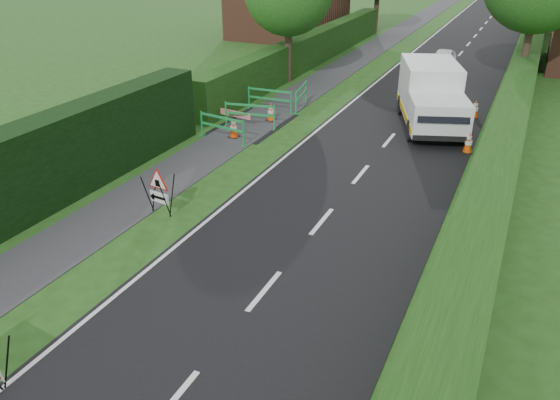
% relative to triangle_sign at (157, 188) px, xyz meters
% --- Properties ---
extents(ground, '(120.00, 120.00, 0.00)m').
position_rel_triangle_sign_xyz_m(ground, '(1.76, -3.01, -0.82)').
color(ground, '#214413').
rests_on(ground, ground).
extents(road_surface, '(6.00, 90.00, 0.02)m').
position_rel_triangle_sign_xyz_m(road_surface, '(4.26, 31.99, -0.81)').
color(road_surface, black).
rests_on(road_surface, ground).
extents(footpath, '(2.00, 90.00, 0.02)m').
position_rel_triangle_sign_xyz_m(footpath, '(-1.24, 31.99, -0.81)').
color(footpath, '#2D2D30').
rests_on(footpath, ground).
extents(hedge_west_far, '(1.00, 24.00, 1.80)m').
position_rel_triangle_sign_xyz_m(hedge_west_far, '(-3.24, 18.99, -0.82)').
color(hedge_west_far, '#14380F').
rests_on(hedge_west_far, ground).
extents(hedge_east, '(1.20, 50.00, 1.50)m').
position_rel_triangle_sign_xyz_m(hedge_east, '(8.26, 12.99, -0.82)').
color(hedge_east, '#14380F').
rests_on(hedge_east, ground).
extents(triangle_sign, '(0.89, 0.89, 1.18)m').
position_rel_triangle_sign_xyz_m(triangle_sign, '(0.00, 0.00, 0.00)').
color(triangle_sign, black).
rests_on(triangle_sign, ground).
extents(works_van, '(3.69, 5.63, 2.41)m').
position_rel_triangle_sign_xyz_m(works_van, '(5.23, 10.83, 0.46)').
color(works_van, silver).
rests_on(works_van, ground).
extents(traffic_cone_0, '(0.38, 0.38, 0.79)m').
position_rel_triangle_sign_xyz_m(traffic_cone_0, '(7.10, 8.47, -0.43)').
color(traffic_cone_0, black).
rests_on(traffic_cone_0, ground).
extents(traffic_cone_1, '(0.38, 0.38, 0.79)m').
position_rel_triangle_sign_xyz_m(traffic_cone_1, '(6.48, 10.35, -0.43)').
color(traffic_cone_1, black).
rests_on(traffic_cone_1, ground).
extents(traffic_cone_2, '(0.38, 0.38, 0.79)m').
position_rel_triangle_sign_xyz_m(traffic_cone_2, '(6.78, 12.72, -0.43)').
color(traffic_cone_2, black).
rests_on(traffic_cone_2, ground).
extents(traffic_cone_3, '(0.38, 0.38, 0.79)m').
position_rel_triangle_sign_xyz_m(traffic_cone_3, '(-1.20, 6.33, -0.43)').
color(traffic_cone_3, black).
rests_on(traffic_cone_3, ground).
extents(traffic_cone_4, '(0.38, 0.38, 0.79)m').
position_rel_triangle_sign_xyz_m(traffic_cone_4, '(-0.82, 8.77, -0.43)').
color(traffic_cone_4, black).
rests_on(traffic_cone_4, ground).
extents(ped_barrier_0, '(2.09, 0.66, 1.00)m').
position_rel_triangle_sign_xyz_m(ped_barrier_0, '(-1.38, 5.79, -0.19)').
color(ped_barrier_0, '#1A8F3F').
rests_on(ped_barrier_0, ground).
extents(ped_barrier_1, '(2.09, 0.75, 1.00)m').
position_rel_triangle_sign_xyz_m(ped_barrier_1, '(-1.18, 7.61, -0.19)').
color(ped_barrier_1, '#1A8F3F').
rests_on(ped_barrier_1, ground).
extents(ped_barrier_2, '(2.07, 0.43, 1.00)m').
position_rel_triangle_sign_xyz_m(ped_barrier_2, '(-1.43, 9.92, -0.19)').
color(ped_barrier_2, '#1A8F3F').
rests_on(ped_barrier_2, ground).
extents(ped_barrier_3, '(0.71, 2.09, 1.00)m').
position_rel_triangle_sign_xyz_m(ped_barrier_3, '(-0.37, 10.91, -0.19)').
color(ped_barrier_3, '#1A8F3F').
rests_on(ped_barrier_3, ground).
extents(redwhite_plank, '(1.49, 0.26, 0.25)m').
position_rel_triangle_sign_xyz_m(redwhite_plank, '(-1.89, 7.69, -0.82)').
color(redwhite_plank, red).
rests_on(redwhite_plank, ground).
extents(hatchback_car, '(1.41, 3.20, 1.07)m').
position_rel_triangle_sign_xyz_m(hatchback_car, '(3.94, 21.20, -0.28)').
color(hatchback_car, white).
rests_on(hatchback_car, ground).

